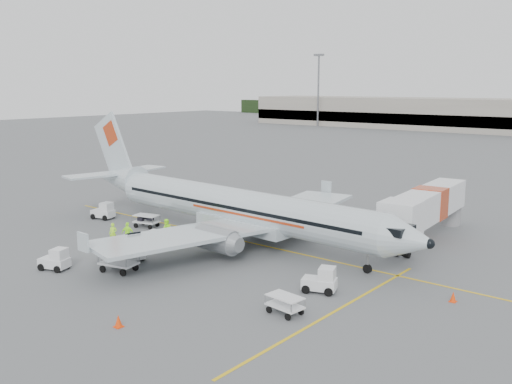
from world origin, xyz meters
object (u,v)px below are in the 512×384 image
aircraft (239,182)px  tug_aft (103,210)px  jet_bridge (429,214)px  belt_loader (125,238)px  tug_fore (319,279)px  tug_mid (54,259)px

aircraft → tug_aft: (-15.49, -2.19, -4.11)m
aircraft → jet_bridge: (11.73, 10.45, -2.75)m
aircraft → tug_aft: bearing=-169.5°
belt_loader → tug_fore: 15.51m
jet_bridge → belt_loader: (-15.46, -19.08, -0.74)m
tug_mid → tug_aft: size_ratio=0.95×
belt_loader → tug_mid: (-1.45, -5.02, -0.66)m
aircraft → belt_loader: bearing=-110.9°
aircraft → tug_fore: bearing=-23.6°
tug_fore → jet_bridge: bearing=68.1°
jet_bridge → tug_mid: 29.48m
jet_bridge → belt_loader: bearing=-133.6°
belt_loader → tug_mid: belt_loader is taller
tug_fore → tug_aft: 27.18m
tug_aft → tug_fore: bearing=-22.0°
aircraft → tug_fore: 13.42m
aircraft → jet_bridge: bearing=44.1°
jet_bridge → belt_loader: 24.57m
tug_fore → tug_aft: size_ratio=0.99×
aircraft → tug_mid: bearing=-108.3°
belt_loader → tug_fore: (15.20, 3.02, -0.62)m
belt_loader → tug_aft: size_ratio=2.51×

